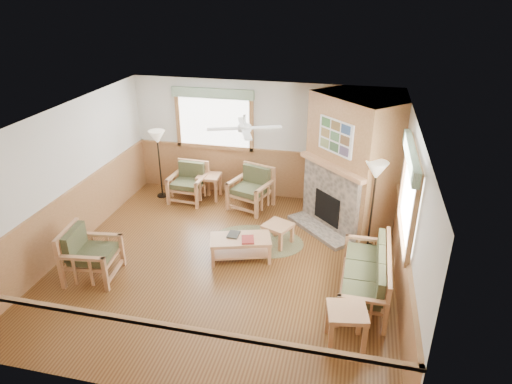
% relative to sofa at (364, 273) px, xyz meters
% --- Properties ---
extents(floor, '(6.00, 6.00, 0.01)m').
position_rel_sofa_xyz_m(floor, '(-2.43, 0.38, -0.42)').
color(floor, brown).
rests_on(floor, ground).
extents(ceiling, '(6.00, 6.00, 0.01)m').
position_rel_sofa_xyz_m(ceiling, '(-2.43, 0.38, 2.29)').
color(ceiling, white).
rests_on(ceiling, floor).
extents(wall_back, '(6.00, 0.02, 2.70)m').
position_rel_sofa_xyz_m(wall_back, '(-2.43, 3.38, 0.94)').
color(wall_back, silver).
rests_on(wall_back, floor).
extents(wall_front, '(6.00, 0.02, 2.70)m').
position_rel_sofa_xyz_m(wall_front, '(-2.43, -2.62, 0.94)').
color(wall_front, silver).
rests_on(wall_front, floor).
extents(wall_left, '(0.02, 6.00, 2.70)m').
position_rel_sofa_xyz_m(wall_left, '(-5.43, 0.38, 0.94)').
color(wall_left, silver).
rests_on(wall_left, floor).
extents(wall_right, '(0.02, 6.00, 2.70)m').
position_rel_sofa_xyz_m(wall_right, '(0.57, 0.38, 0.94)').
color(wall_right, silver).
rests_on(wall_right, floor).
extents(wainscot, '(6.00, 6.00, 1.10)m').
position_rel_sofa_xyz_m(wainscot, '(-2.43, 0.38, 0.14)').
color(wainscot, '#A06D41').
rests_on(wainscot, floor).
extents(fireplace, '(3.11, 3.11, 2.70)m').
position_rel_sofa_xyz_m(fireplace, '(-0.38, 2.43, 0.94)').
color(fireplace, '#A06D41').
rests_on(fireplace, floor).
extents(window_back, '(1.90, 0.16, 1.50)m').
position_rel_sofa_xyz_m(window_back, '(-3.53, 3.34, 2.12)').
color(window_back, white).
rests_on(window_back, wall_back).
extents(window_right, '(0.16, 1.90, 1.50)m').
position_rel_sofa_xyz_m(window_right, '(0.53, 0.18, 2.12)').
color(window_right, white).
rests_on(window_right, wall_right).
extents(ceiling_fan, '(1.59, 1.59, 0.36)m').
position_rel_sofa_xyz_m(ceiling_fan, '(-2.13, 0.68, 2.25)').
color(ceiling_fan, white).
rests_on(ceiling_fan, ceiling).
extents(sofa, '(1.82, 0.77, 0.83)m').
position_rel_sofa_xyz_m(sofa, '(0.00, 0.00, 0.00)').
color(sofa, tan).
rests_on(sofa, floor).
extents(armchair_back_left, '(0.81, 0.81, 0.87)m').
position_rel_sofa_xyz_m(armchair_back_left, '(-4.02, 2.71, 0.02)').
color(armchair_back_left, tan).
rests_on(armchair_back_left, floor).
extents(armchair_back_right, '(1.03, 1.03, 0.92)m').
position_rel_sofa_xyz_m(armchair_back_right, '(-2.52, 2.64, 0.04)').
color(armchair_back_right, tan).
rests_on(armchair_back_right, floor).
extents(armchair_left, '(0.92, 0.92, 0.92)m').
position_rel_sofa_xyz_m(armchair_left, '(-4.54, -0.52, 0.04)').
color(armchair_left, tan).
rests_on(armchair_left, floor).
extents(coffee_table, '(1.21, 0.85, 0.44)m').
position_rel_sofa_xyz_m(coffee_table, '(-2.21, 0.58, -0.20)').
color(coffee_table, tan).
rests_on(coffee_table, floor).
extents(end_table_chairs, '(0.54, 0.52, 0.58)m').
position_rel_sofa_xyz_m(end_table_chairs, '(-3.59, 2.93, -0.13)').
color(end_table_chairs, tan).
rests_on(end_table_chairs, floor).
extents(end_table_sofa, '(0.62, 0.60, 0.60)m').
position_rel_sofa_xyz_m(end_table_sofa, '(-0.23, -1.20, -0.11)').
color(end_table_sofa, tan).
rests_on(end_table_sofa, floor).
extents(footstool, '(0.64, 0.64, 0.42)m').
position_rel_sofa_xyz_m(footstool, '(-1.64, 1.26, -0.20)').
color(footstool, tan).
rests_on(footstool, floor).
extents(braided_rug, '(1.87, 1.87, 0.01)m').
position_rel_sofa_xyz_m(braided_rug, '(-2.03, 1.25, -0.41)').
color(braided_rug, brown).
rests_on(braided_rug, floor).
extents(floor_lamp_left, '(0.38, 0.38, 1.62)m').
position_rel_sofa_xyz_m(floor_lamp_left, '(-4.71, 2.76, 0.40)').
color(floor_lamp_left, black).
rests_on(floor_lamp_left, floor).
extents(floor_lamp_right, '(0.52, 0.52, 1.78)m').
position_rel_sofa_xyz_m(floor_lamp_right, '(0.07, 1.49, 0.47)').
color(floor_lamp_right, black).
rests_on(floor_lamp_right, floor).
extents(book_red, '(0.29, 0.35, 0.03)m').
position_rel_sofa_xyz_m(book_red, '(-2.06, 0.53, 0.05)').
color(book_red, maroon).
rests_on(book_red, coffee_table).
extents(book_dark, '(0.20, 0.27, 0.03)m').
position_rel_sofa_xyz_m(book_dark, '(-2.36, 0.65, 0.05)').
color(book_dark, '#262620').
rests_on(book_dark, coffee_table).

